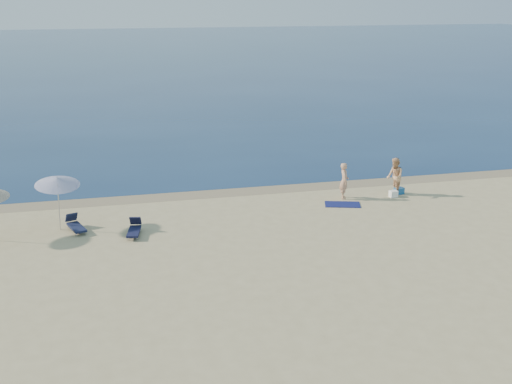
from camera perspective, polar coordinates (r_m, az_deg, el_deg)
sea at (r=112.88m, az=-9.37°, el=12.06°), size 240.00×160.00×0.01m
wet_sand_strip at (r=34.09m, az=1.06°, el=0.23°), size 240.00×1.60×0.00m
person_left at (r=32.68m, az=7.84°, el=1.00°), size 0.60×0.77×1.85m
person_right at (r=33.69m, az=12.23°, el=1.34°), size 0.82×1.01×1.95m
beach_towel at (r=31.93m, az=7.70°, el=-1.10°), size 1.93×1.41×0.03m
white_bag at (r=33.56m, az=12.12°, el=-0.15°), size 0.41×0.35×0.33m
blue_cooler at (r=34.12m, az=12.60°, el=0.11°), size 0.53×0.43×0.33m
umbrella_near at (r=29.19m, az=-17.26°, el=0.92°), size 2.40×2.42×2.54m
lounger_left at (r=29.26m, az=-15.73°, el=-2.88°), size 0.98×1.63×0.68m
lounger_right at (r=28.21m, az=-10.78°, el=-3.30°), size 0.75×1.57×0.67m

